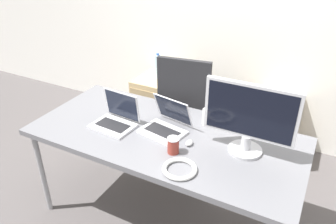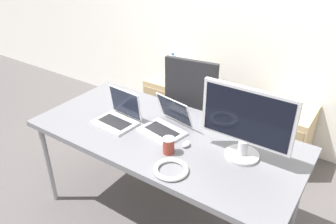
{
  "view_description": "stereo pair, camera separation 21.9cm",
  "coord_description": "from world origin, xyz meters",
  "px_view_note": "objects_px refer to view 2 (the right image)",
  "views": [
    {
      "loc": [
        0.89,
        -1.65,
        1.98
      ],
      "look_at": [
        0.0,
        0.04,
        0.92
      ],
      "focal_mm": 35.0,
      "sensor_mm": 36.0,
      "label": 1
    },
    {
      "loc": [
        1.07,
        -1.54,
        1.98
      ],
      "look_at": [
        0.0,
        0.04,
        0.92
      ],
      "focal_mm": 35.0,
      "sensor_mm": 36.0,
      "label": 2
    }
  ],
  "objects_px": {
    "cabinet_left": "(172,101)",
    "laptop_right": "(118,116)",
    "laptop_left": "(166,124)",
    "office_chair": "(197,124)",
    "water_bottle": "(173,66)",
    "coffee_cup_brown": "(169,145)",
    "monitor": "(246,123)",
    "cabinet_right": "(284,136)",
    "mouse": "(186,144)",
    "coffee_cup_white": "(210,119)",
    "cable_coil": "(171,169)"
  },
  "relations": [
    {
      "from": "coffee_cup_white",
      "to": "coffee_cup_brown",
      "type": "relative_size",
      "value": 1.09
    },
    {
      "from": "office_chair",
      "to": "laptop_right",
      "type": "bearing_deg",
      "value": -105.4
    },
    {
      "from": "laptop_left",
      "to": "monitor",
      "type": "xyz_separation_m",
      "value": [
        0.55,
        0.01,
        0.2
      ]
    },
    {
      "from": "monitor",
      "to": "coffee_cup_white",
      "type": "distance_m",
      "value": 0.43
    },
    {
      "from": "laptop_left",
      "to": "monitor",
      "type": "distance_m",
      "value": 0.59
    },
    {
      "from": "coffee_cup_brown",
      "to": "monitor",
      "type": "bearing_deg",
      "value": 29.16
    },
    {
      "from": "laptop_left",
      "to": "coffee_cup_brown",
      "type": "height_order",
      "value": "laptop_left"
    },
    {
      "from": "cabinet_left",
      "to": "laptop_left",
      "type": "bearing_deg",
      "value": -58.4
    },
    {
      "from": "cable_coil",
      "to": "laptop_left",
      "type": "bearing_deg",
      "value": 128.18
    },
    {
      "from": "water_bottle",
      "to": "mouse",
      "type": "xyz_separation_m",
      "value": [
        0.93,
        -1.26,
        0.08
      ]
    },
    {
      "from": "water_bottle",
      "to": "coffee_cup_brown",
      "type": "distance_m",
      "value": 1.64
    },
    {
      "from": "laptop_right",
      "to": "coffee_cup_white",
      "type": "xyz_separation_m",
      "value": [
        0.57,
        0.31,
        0.01
      ]
    },
    {
      "from": "monitor",
      "to": "coffee_cup_white",
      "type": "bearing_deg",
      "value": 148.63
    },
    {
      "from": "cabinet_left",
      "to": "laptop_right",
      "type": "xyz_separation_m",
      "value": [
        0.37,
        -1.27,
        0.53
      ]
    },
    {
      "from": "laptop_left",
      "to": "laptop_right",
      "type": "height_order",
      "value": "laptop_right"
    },
    {
      "from": "laptop_left",
      "to": "coffee_cup_brown",
      "type": "relative_size",
      "value": 3.15
    },
    {
      "from": "office_chair",
      "to": "cable_coil",
      "type": "relative_size",
      "value": 5.45
    },
    {
      "from": "coffee_cup_white",
      "to": "monitor",
      "type": "bearing_deg",
      "value": -31.37
    },
    {
      "from": "office_chair",
      "to": "cabinet_left",
      "type": "distance_m",
      "value": 0.77
    },
    {
      "from": "cabinet_right",
      "to": "water_bottle",
      "type": "bearing_deg",
      "value": 179.9
    },
    {
      "from": "coffee_cup_white",
      "to": "coffee_cup_brown",
      "type": "distance_m",
      "value": 0.42
    },
    {
      "from": "water_bottle",
      "to": "laptop_left",
      "type": "bearing_deg",
      "value": -58.45
    },
    {
      "from": "office_chair",
      "to": "laptop_right",
      "type": "height_order",
      "value": "office_chair"
    },
    {
      "from": "monitor",
      "to": "cable_coil",
      "type": "xyz_separation_m",
      "value": [
        -0.28,
        -0.36,
        -0.23
      ]
    },
    {
      "from": "water_bottle",
      "to": "laptop_right",
      "type": "distance_m",
      "value": 1.33
    },
    {
      "from": "office_chair",
      "to": "cabinet_left",
      "type": "xyz_separation_m",
      "value": [
        -0.59,
        0.48,
        -0.14
      ]
    },
    {
      "from": "cabinet_right",
      "to": "laptop_right",
      "type": "distance_m",
      "value": 1.64
    },
    {
      "from": "laptop_left",
      "to": "cable_coil",
      "type": "bearing_deg",
      "value": -51.82
    },
    {
      "from": "office_chair",
      "to": "laptop_left",
      "type": "distance_m",
      "value": 0.8
    },
    {
      "from": "office_chair",
      "to": "mouse",
      "type": "xyz_separation_m",
      "value": [
        0.35,
        -0.77,
        0.36
      ]
    },
    {
      "from": "office_chair",
      "to": "mouse",
      "type": "distance_m",
      "value": 0.92
    },
    {
      "from": "mouse",
      "to": "water_bottle",
      "type": "bearing_deg",
      "value": 126.61
    },
    {
      "from": "monitor",
      "to": "coffee_cup_white",
      "type": "height_order",
      "value": "monitor"
    },
    {
      "from": "office_chair",
      "to": "coffee_cup_white",
      "type": "bearing_deg",
      "value": -53.19
    },
    {
      "from": "coffee_cup_white",
      "to": "office_chair",
      "type": "bearing_deg",
      "value": 126.81
    },
    {
      "from": "laptop_left",
      "to": "mouse",
      "type": "distance_m",
      "value": 0.23
    },
    {
      "from": "cabinet_right",
      "to": "monitor",
      "type": "bearing_deg",
      "value": -89.68
    },
    {
      "from": "office_chair",
      "to": "cabinet_left",
      "type": "bearing_deg",
      "value": 140.72
    },
    {
      "from": "mouse",
      "to": "laptop_left",
      "type": "bearing_deg",
      "value": 158.03
    },
    {
      "from": "cabinet_left",
      "to": "water_bottle",
      "type": "xyz_separation_m",
      "value": [
        0.0,
        0.0,
        0.42
      ]
    },
    {
      "from": "coffee_cup_white",
      "to": "water_bottle",
      "type": "bearing_deg",
      "value": 134.56
    },
    {
      "from": "cabinet_left",
      "to": "laptop_left",
      "type": "height_order",
      "value": "laptop_left"
    },
    {
      "from": "cabinet_left",
      "to": "office_chair",
      "type": "bearing_deg",
      "value": -39.28
    },
    {
      "from": "laptop_left",
      "to": "office_chair",
      "type": "bearing_deg",
      "value": 100.79
    },
    {
      "from": "laptop_left",
      "to": "cabinet_right",
      "type": "bearing_deg",
      "value": 64.92
    },
    {
      "from": "cabinet_right",
      "to": "coffee_cup_white",
      "type": "bearing_deg",
      "value": -108.68
    },
    {
      "from": "office_chair",
      "to": "cabinet_right",
      "type": "xyz_separation_m",
      "value": [
        0.68,
        0.48,
        -0.14
      ]
    },
    {
      "from": "cabinet_left",
      "to": "mouse",
      "type": "bearing_deg",
      "value": -53.34
    },
    {
      "from": "laptop_right",
      "to": "mouse",
      "type": "height_order",
      "value": "laptop_right"
    },
    {
      "from": "monitor",
      "to": "mouse",
      "type": "relative_size",
      "value": 8.62
    }
  ]
}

